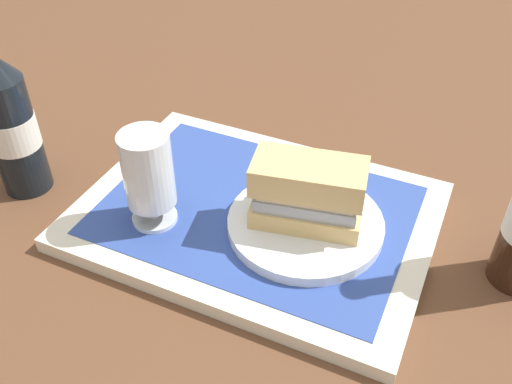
% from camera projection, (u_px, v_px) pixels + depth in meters
% --- Properties ---
extents(ground_plane, '(3.00, 3.00, 0.00)m').
position_uv_depth(ground_plane, '(256.00, 222.00, 0.73)').
color(ground_plane, brown).
extents(tray, '(0.44, 0.32, 0.02)m').
position_uv_depth(tray, '(256.00, 216.00, 0.73)').
color(tray, beige).
rests_on(tray, ground_plane).
extents(placemat, '(0.38, 0.27, 0.00)m').
position_uv_depth(placemat, '(256.00, 210.00, 0.72)').
color(placemat, '#2D4793').
rests_on(placemat, tray).
extents(plate, '(0.19, 0.19, 0.01)m').
position_uv_depth(plate, '(305.00, 224.00, 0.69)').
color(plate, white).
rests_on(plate, placemat).
extents(sandwich, '(0.14, 0.09, 0.08)m').
position_uv_depth(sandwich, '(305.00, 192.00, 0.66)').
color(sandwich, tan).
rests_on(sandwich, plate).
extents(beer_glass, '(0.06, 0.06, 0.12)m').
position_uv_depth(beer_glass, '(149.00, 176.00, 0.66)').
color(beer_glass, silver).
rests_on(beer_glass, placemat).
extents(beer_bottle, '(0.07, 0.07, 0.27)m').
position_uv_depth(beer_bottle, '(9.00, 122.00, 0.72)').
color(beer_bottle, black).
rests_on(beer_bottle, ground_plane).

